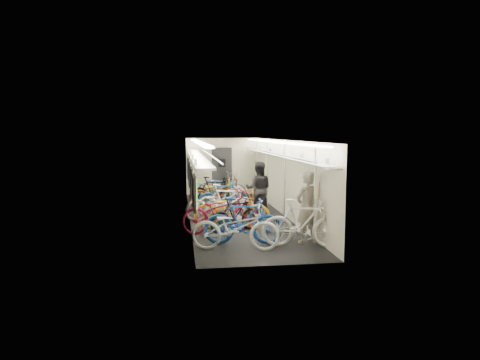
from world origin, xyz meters
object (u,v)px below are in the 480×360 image
object	(u,v)px
passenger_near	(307,207)
backpack	(324,189)
bicycle_0	(235,228)
passenger_mid	(259,189)
bicycle_1	(243,221)

from	to	relation	value
passenger_near	backpack	bearing A→B (deg)	152.07
bicycle_0	passenger_near	xyz separation A→B (m)	(1.77, 0.44, 0.34)
bicycle_0	passenger_mid	size ratio (longest dim) A/B	1.15
bicycle_0	bicycle_1	xyz separation A→B (m)	(0.25, 0.48, 0.04)
backpack	passenger_near	bearing A→B (deg)	-166.66
passenger_near	passenger_mid	xyz separation A→B (m)	(-0.52, 3.45, 0.00)
bicycle_1	passenger_near	bearing A→B (deg)	-82.41
bicycle_1	passenger_near	distance (m)	1.56
bicycle_1	passenger_mid	bearing A→B (deg)	-7.52
passenger_near	backpack	size ratio (longest dim) A/B	4.52
bicycle_0	backpack	size ratio (longest dim) A/B	5.21
bicycle_0	passenger_mid	bearing A→B (deg)	-6.11
passenger_mid	backpack	bearing A→B (deg)	119.16
passenger_near	backpack	distance (m)	0.61
bicycle_0	bicycle_1	size ratio (longest dim) A/B	1.06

